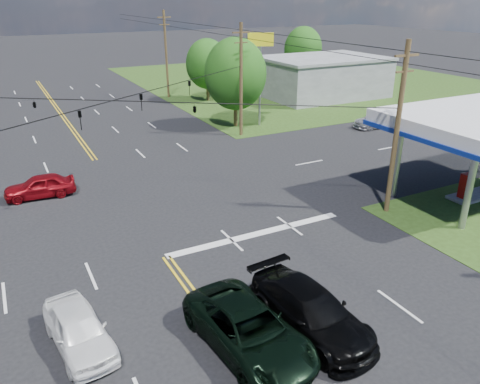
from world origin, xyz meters
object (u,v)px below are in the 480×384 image
pole_ne (241,79)px  pickup_dkgreen (249,330)px  pickup_white (79,329)px  suv_black (311,311)px  tree_right_a (235,74)px  tree_far_r (303,49)px  pole_se (397,128)px  retail_ne (322,78)px  tree_right_b (207,64)px  pole_right_far (166,54)px

pole_ne → pickup_dkgreen: (-12.50, -24.28, -4.12)m
pickup_dkgreen → pickup_white: 5.95m
pickup_white → suv_black: bearing=-28.7°
suv_black → pickup_white: size_ratio=1.34×
tree_right_a → suv_black: tree_right_a is taller
pole_ne → pickup_white: (-17.72, -21.42, -4.20)m
tree_far_r → pole_se: bearing=-118.3°
pole_se → tree_right_a: pole_se is taller
pickup_white → tree_right_a: bearing=45.2°
retail_ne → suv_black: bearing=-127.3°
retail_ne → suv_black: (-27.00, -35.45, -1.38)m
retail_ne → tree_right_a: (-16.00, -8.00, 2.67)m
tree_right_b → pickup_white: size_ratio=1.68×
tree_right_b → suv_black: 41.83m
retail_ne → tree_right_b: tree_right_b is taller
retail_ne → pole_right_far: size_ratio=1.40×
tree_right_a → tree_right_b: (2.50, 12.00, -0.65)m
pole_right_far → pickup_dkgreen: 45.26m
tree_right_a → tree_right_b: 12.27m
pole_ne → suv_black: 26.73m
pole_ne → tree_right_a: size_ratio=1.16×
retail_ne → suv_black: size_ratio=2.48×
tree_right_a → suv_black: bearing=-111.8°
pole_right_far → pickup_white: (-17.72, -40.42, -4.45)m
retail_ne → pole_right_far: (-17.00, 8.00, 2.97)m
pole_ne → tree_right_b: bearing=76.9°
pole_se → retail_ne: bearing=59.6°
pole_ne → pickup_dkgreen: size_ratio=1.67×
suv_black → pickup_white: bearing=153.4°
tree_right_b → pickup_dkgreen: size_ratio=1.24×
retail_ne → pickup_dkgreen: bearing=-129.9°
tree_right_a → tree_far_r: bearing=42.0°
pole_se → pole_right_far: bearing=90.0°
pole_se → pickup_dkgreen: (-12.50, -6.28, -4.12)m
tree_right_b → pickup_dkgreen: (-16.00, -39.28, -3.43)m
pole_se → pickup_white: size_ratio=2.25×
pole_right_far → pickup_dkgreen: (-12.50, -43.28, -4.38)m
pole_right_far → tree_far_r: (21.00, 2.00, -0.62)m
pole_right_far → pickup_dkgreen: size_ratio=1.76×
pole_right_far → suv_black: bearing=-103.0°
tree_right_b → pole_ne: bearing=-103.1°
retail_ne → pole_se: pole_se is taller
tree_far_r → suv_black: tree_far_r is taller
pole_ne → pole_right_far: size_ratio=0.95×
pole_se → pickup_dkgreen: size_ratio=1.67×
pickup_dkgreen → tree_right_b: bearing=62.1°
tree_far_r → pickup_dkgreen: bearing=-126.5°
pole_se → tree_far_r: size_ratio=1.25×
pole_se → pole_ne: same height
tree_right_b → tree_right_a: bearing=-101.8°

